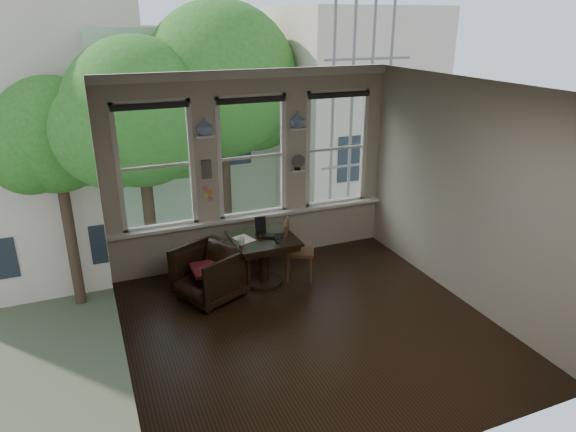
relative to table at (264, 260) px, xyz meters
name	(u,v)px	position (x,y,z in m)	size (l,w,h in m)	color
ground	(311,327)	(0.16, -1.33, -0.38)	(4.50, 4.50, 0.00)	black
ceiling	(315,87)	(0.16, -1.33, 2.62)	(4.50, 4.50, 0.00)	silver
wall_back	(252,169)	(0.16, 0.92, 1.12)	(4.50, 4.50, 0.00)	#BAAE9F
wall_front	(433,312)	(0.16, -3.58, 1.12)	(4.50, 4.50, 0.00)	#BAAE9F
wall_left	(113,248)	(-2.09, -1.33, 1.12)	(4.50, 4.50, 0.00)	#BAAE9F
wall_right	(466,194)	(2.41, -1.33, 1.12)	(4.50, 4.50, 0.00)	#BAAE9F
window_left	(156,166)	(-1.29, 0.92, 1.32)	(1.10, 0.12, 1.90)	white
window_center	(251,157)	(0.16, 0.92, 1.32)	(1.10, 0.12, 1.90)	white
window_right	(335,148)	(1.61, 0.92, 1.32)	(1.10, 0.12, 1.90)	white
shelf_left	(205,136)	(-0.57, 0.82, 1.73)	(0.26, 0.16, 0.03)	white
shelf_right	(297,128)	(0.88, 0.82, 1.73)	(0.26, 0.16, 0.03)	white
intercom	(207,169)	(-0.57, 0.85, 1.23)	(0.14, 0.06, 0.28)	#59544F
sticky_notes	(208,191)	(-0.57, 0.86, 0.88)	(0.16, 0.01, 0.24)	pink
desk_fan	(297,165)	(0.88, 0.80, 1.16)	(0.20, 0.20, 0.24)	#59544F
vase_left	(204,127)	(-0.57, 0.82, 1.86)	(0.24, 0.24, 0.25)	silver
vase_right	(297,119)	(0.88, 0.82, 1.86)	(0.24, 0.24, 0.25)	silver
table	(264,260)	(0.00, 0.00, 0.00)	(0.90, 0.90, 0.75)	black
armchair_left	(209,273)	(-0.84, -0.11, 0.00)	(0.81, 0.83, 0.76)	black
cushion_red	(209,269)	(-0.84, -0.11, 0.08)	(0.45, 0.45, 0.06)	maroon
side_chair_right	(300,250)	(0.56, -0.04, 0.09)	(0.42, 0.42, 0.92)	#4E2E1C
laptop	(272,237)	(0.10, -0.09, 0.39)	(0.35, 0.23, 0.03)	black
mug	(242,241)	(-0.37, -0.15, 0.43)	(0.11, 0.11, 0.10)	white
drinking_glass	(279,239)	(0.13, -0.27, 0.43)	(0.13, 0.13, 0.11)	white
tablet	(260,224)	(0.04, 0.22, 0.48)	(0.16, 0.02, 0.22)	black
papers	(244,239)	(-0.28, 0.03, 0.38)	(0.22, 0.30, 0.00)	silver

